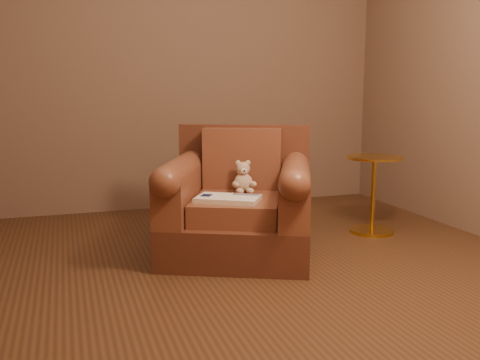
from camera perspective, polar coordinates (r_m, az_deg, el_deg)
name	(u,v)px	position (r m, az deg, el deg)	size (l,w,h in m)	color
floor	(237,278)	(3.16, -0.34, -10.43)	(4.00, 4.00, 0.00)	#4D2F1A
armchair	(238,206)	(3.54, -0.16, -2.76)	(1.21, 1.19, 0.83)	#572D1D
teddy_bear	(243,180)	(3.58, 0.37, -0.02)	(0.16, 0.18, 0.22)	#C7A78B
guidebook	(228,199)	(3.31, -1.30, -2.01)	(0.45, 0.40, 0.03)	beige
side_table	(373,192)	(4.17, 14.02, -1.22)	(0.42, 0.42, 0.59)	gold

